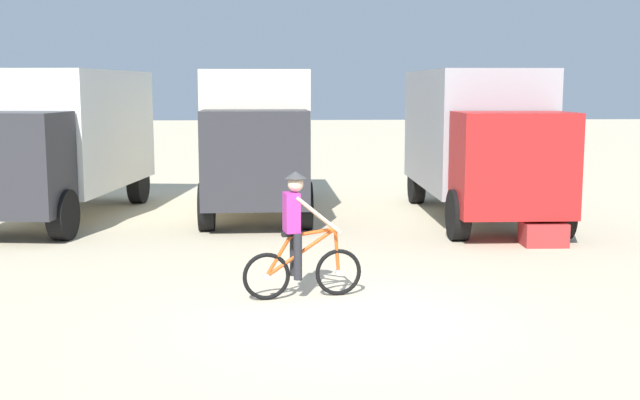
# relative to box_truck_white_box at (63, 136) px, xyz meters

# --- Properties ---
(ground_plane) EXTENTS (120.00, 120.00, 0.00)m
(ground_plane) POSITION_rel_box_truck_white_box_xyz_m (5.70, -8.41, -1.87)
(ground_plane) COLOR beige
(box_truck_white_box) EXTENTS (3.19, 6.99, 3.35)m
(box_truck_white_box) POSITION_rel_box_truck_white_box_xyz_m (0.00, 0.00, 0.00)
(box_truck_white_box) COLOR white
(box_truck_white_box) RESTS_ON ground
(box_truck_cream_rv) EXTENTS (2.48, 6.78, 3.35)m
(box_truck_cream_rv) POSITION_rel_box_truck_white_box_xyz_m (4.36, 0.78, 0.00)
(box_truck_cream_rv) COLOR beige
(box_truck_cream_rv) RESTS_ON ground
(box_truck_grey_hauler) EXTENTS (2.48, 6.79, 3.35)m
(box_truck_grey_hauler) POSITION_rel_box_truck_white_box_xyz_m (9.43, -0.58, 0.00)
(box_truck_grey_hauler) COLOR #9E9EA3
(box_truck_grey_hauler) RESTS_ON ground
(cyclist_orange_shirt) EXTENTS (1.71, 0.55, 1.82)m
(cyclist_orange_shirt) POSITION_rel_box_truck_white_box_xyz_m (5.12, -7.41, -1.03)
(cyclist_orange_shirt) COLOR black
(cyclist_orange_shirt) RESTS_ON ground
(supply_crate) EXTENTS (0.83, 0.67, 0.45)m
(supply_crate) POSITION_rel_box_truck_white_box_xyz_m (9.87, -3.91, -1.65)
(supply_crate) COLOR #9E2D2D
(supply_crate) RESTS_ON ground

